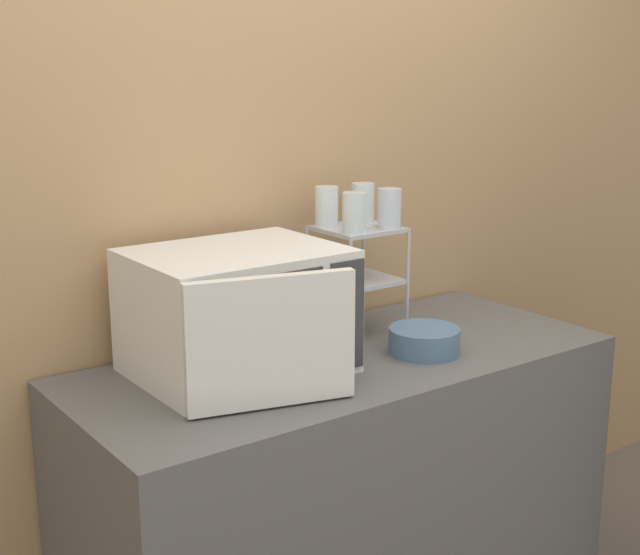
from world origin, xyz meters
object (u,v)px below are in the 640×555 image
Objects in this scene: glass_front_left at (354,213)px; glass_back_left at (327,206)px; dish_rack at (357,257)px; microwave at (239,313)px; glass_back_right at (363,202)px; bowl at (424,341)px; glass_front_right at (389,208)px.

glass_front_left is 1.00× the size of glass_back_left.
microwave is at bearing -167.87° from dish_rack.
glass_back_right is (0.14, 0.13, 0.00)m from glass_front_left.
microwave is 0.61m from glass_back_right.
dish_rack is 2.78× the size of glass_front_left.
glass_front_left is 0.41m from bowl.
glass_front_left reaches higher than microwave.
glass_front_right is (0.13, -0.00, 0.00)m from glass_front_left.
dish_rack is at bearing 96.34° from bowl.
microwave is at bearing -176.61° from glass_front_right.
glass_back_left is (-0.13, 0.01, 0.00)m from glass_back_right.
glass_front_left is at bearing 4.59° from microwave.
glass_back_right is 0.48m from bowl.
glass_front_left and glass_front_right have the same top height.
glass_back_right reaches higher than bowl.
glass_back_left is (0.00, 0.14, 0.00)m from glass_front_left.
glass_front_left reaches higher than dish_rack.
glass_front_left is at bearing -91.93° from glass_back_left.
glass_front_right is 0.58× the size of bowl.
microwave is at bearing -157.36° from glass_back_left.
glass_back_right is at bearing 41.84° from dish_rack.
glass_back_left is at bearing 131.75° from dish_rack.
bowl is at bearing -64.08° from glass_front_left.
glass_front_right is at bearing -94.00° from glass_back_right.
bowl is (-0.04, -0.33, -0.34)m from glass_back_right.
dish_rack is 0.18m from glass_front_left.
glass_front_left is (0.40, 0.03, 0.22)m from microwave.
glass_front_right is at bearing -48.42° from dish_rack.
glass_back_left is at bearing 131.66° from glass_front_right.
bowl is at bearing -83.66° from dish_rack.
microwave is at bearing 161.71° from bowl.
glass_back_right is at bearing 16.93° from microwave.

